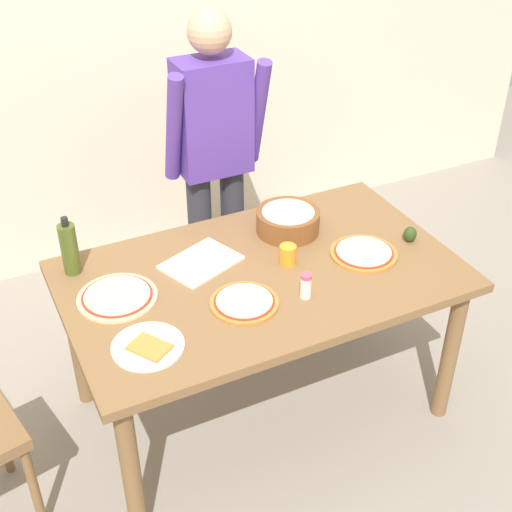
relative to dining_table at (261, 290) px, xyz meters
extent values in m
plane|color=gray|center=(0.00, 0.00, -0.67)|extent=(8.00, 8.00, 0.00)
cube|color=beige|center=(0.00, 1.60, 0.63)|extent=(5.60, 0.10, 2.60)
cube|color=brown|center=(0.00, 0.00, 0.07)|extent=(1.60, 0.96, 0.04)
cylinder|color=brown|center=(-0.72, -0.40, -0.31)|extent=(0.07, 0.07, 0.72)
cylinder|color=brown|center=(0.72, -0.40, -0.31)|extent=(0.07, 0.07, 0.72)
cylinder|color=brown|center=(-0.72, 0.40, -0.31)|extent=(0.07, 0.07, 0.72)
cylinder|color=brown|center=(0.72, 0.40, -0.31)|extent=(0.07, 0.07, 0.72)
cylinder|color=#2D2D38|center=(0.03, 0.76, -0.24)|extent=(0.12, 0.12, 0.85)
cylinder|color=#2D2D38|center=(0.21, 0.76, -0.24)|extent=(0.12, 0.12, 0.85)
cube|color=#56389E|center=(0.12, 0.76, 0.46)|extent=(0.34, 0.20, 0.55)
cylinder|color=#56389E|center=(-0.09, 0.71, 0.46)|extent=(0.07, 0.21, 0.55)
cylinder|color=#56389E|center=(0.33, 0.71, 0.46)|extent=(0.07, 0.21, 0.55)
sphere|color=tan|center=(0.12, 0.76, 0.85)|extent=(0.20, 0.20, 0.20)
cylinder|color=brown|center=(-1.05, -0.20, -0.44)|extent=(0.04, 0.04, 0.45)
cylinder|color=brown|center=(-1.12, 0.13, -0.44)|extent=(0.04, 0.04, 0.45)
cylinder|color=beige|center=(-0.58, 0.09, 0.10)|extent=(0.31, 0.31, 0.01)
cylinder|color=#B22D1E|center=(-0.58, 0.09, 0.10)|extent=(0.27, 0.27, 0.00)
cylinder|color=beige|center=(-0.58, 0.09, 0.11)|extent=(0.25, 0.25, 0.00)
cylinder|color=#C67A33|center=(-0.15, -0.16, 0.10)|extent=(0.27, 0.27, 0.01)
cylinder|color=#B22D1E|center=(-0.15, -0.16, 0.10)|extent=(0.23, 0.23, 0.00)
cylinder|color=beige|center=(-0.15, -0.16, 0.11)|extent=(0.22, 0.22, 0.00)
cylinder|color=#C67A33|center=(0.45, -0.07, 0.10)|extent=(0.28, 0.28, 0.01)
cylinder|color=#B22D1E|center=(0.45, -0.07, 0.10)|extent=(0.25, 0.25, 0.00)
cylinder|color=beige|center=(0.45, -0.07, 0.11)|extent=(0.23, 0.23, 0.00)
cylinder|color=white|center=(-0.56, -0.24, 0.10)|extent=(0.26, 0.26, 0.01)
cube|color=#CC8438|center=(-0.56, -0.26, 0.11)|extent=(0.16, 0.17, 0.01)
cylinder|color=brown|center=(0.25, 0.23, 0.14)|extent=(0.28, 0.28, 0.10)
ellipsoid|color=beige|center=(0.25, 0.23, 0.18)|extent=(0.25, 0.25, 0.05)
cylinder|color=#47561E|center=(-0.69, 0.34, 0.20)|extent=(0.07, 0.07, 0.22)
cylinder|color=black|center=(-0.69, 0.34, 0.33)|extent=(0.03, 0.03, 0.04)
cylinder|color=orange|center=(0.13, 0.01, 0.13)|extent=(0.07, 0.07, 0.08)
cylinder|color=white|center=(0.08, -0.22, 0.14)|extent=(0.04, 0.04, 0.09)
cylinder|color=#D84C66|center=(0.08, -0.22, 0.19)|extent=(0.04, 0.04, 0.02)
cube|color=white|center=(-0.20, 0.17, 0.10)|extent=(0.36, 0.31, 0.01)
ellipsoid|color=#2D4219|center=(0.68, -0.07, 0.13)|extent=(0.06, 0.06, 0.07)
camera|label=1|loc=(-1.03, -2.07, 1.74)|focal=48.95mm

